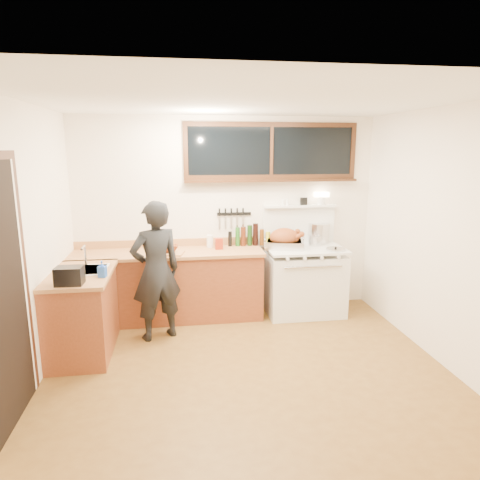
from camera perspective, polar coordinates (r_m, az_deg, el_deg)
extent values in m
cube|color=brown|center=(4.54, 0.98, -16.82)|extent=(4.00, 3.50, 0.02)
cube|color=white|center=(5.80, -1.82, 3.34)|extent=(4.00, 0.05, 2.60)
cube|color=white|center=(2.41, 8.06, -9.59)|extent=(4.00, 0.05, 2.60)
cube|color=white|center=(4.24, -27.05, -1.27)|extent=(0.05, 3.50, 2.60)
cube|color=white|center=(4.82, 25.51, 0.36)|extent=(0.05, 3.50, 2.60)
cube|color=white|center=(3.99, 1.12, 18.45)|extent=(4.00, 3.50, 0.05)
cube|color=brown|center=(5.65, -9.52, -6.15)|extent=(2.40, 0.60, 0.86)
cube|color=#B47947|center=(5.51, -9.68, -1.74)|extent=(2.44, 0.64, 0.04)
cube|color=#B47947|center=(5.79, -9.65, -0.37)|extent=(2.40, 0.03, 0.10)
sphere|color=#B78C38|center=(5.42, -20.32, -4.55)|extent=(0.03, 0.03, 0.03)
sphere|color=#B78C38|center=(5.34, -15.06, -4.46)|extent=(0.03, 0.03, 0.03)
sphere|color=#B78C38|center=(5.30, -9.67, -4.32)|extent=(0.03, 0.03, 0.03)
sphere|color=#B78C38|center=(5.31, -4.25, -4.15)|extent=(0.03, 0.03, 0.03)
sphere|color=#B78C38|center=(5.36, 0.56, -3.96)|extent=(0.03, 0.03, 0.03)
cube|color=brown|center=(4.98, -20.22, -9.30)|extent=(0.60, 1.05, 0.86)
cube|color=#B47947|center=(4.84, -20.49, -4.32)|extent=(0.64, 1.09, 0.04)
cube|color=white|center=(4.92, -20.17, -4.52)|extent=(0.45, 0.40, 0.14)
cube|color=white|center=(4.90, -20.22, -3.79)|extent=(0.50, 0.45, 0.01)
cylinder|color=silver|center=(5.04, -19.91, -1.98)|extent=(0.02, 0.02, 0.24)
cylinder|color=silver|center=(4.94, -20.18, -0.96)|extent=(0.02, 0.18, 0.02)
cube|color=white|center=(5.84, 8.51, -5.70)|extent=(1.00, 0.70, 0.82)
cube|color=white|center=(5.72, 8.65, -1.16)|extent=(1.02, 0.72, 0.03)
cube|color=white|center=(5.50, 9.56, -5.66)|extent=(0.88, 0.02, 0.46)
cylinder|color=silver|center=(5.41, 9.74, -3.54)|extent=(0.75, 0.02, 0.02)
cylinder|color=white|center=(5.30, 6.35, -2.54)|extent=(0.04, 0.03, 0.04)
cylinder|color=white|center=(5.36, 8.63, -2.44)|extent=(0.04, 0.03, 0.04)
cylinder|color=white|center=(5.43, 10.86, -2.34)|extent=(0.04, 0.03, 0.04)
cylinder|color=white|center=(5.50, 13.02, -2.24)|extent=(0.04, 0.03, 0.04)
cube|color=white|center=(5.96, 7.84, 2.02)|extent=(1.00, 0.05, 0.50)
cube|color=white|center=(5.89, 8.00, 4.50)|extent=(1.00, 0.12, 0.03)
cylinder|color=white|center=(5.98, 10.79, 5.17)|extent=(0.11, 0.11, 0.11)
cube|color=#FFE5B2|center=(5.97, 10.82, 5.98)|extent=(0.19, 0.10, 0.06)
cube|color=black|center=(5.90, 8.48, 5.13)|extent=(0.09, 0.05, 0.10)
cylinder|color=white|center=(5.84, 6.31, 5.07)|extent=(0.04, 0.04, 0.09)
cylinder|color=white|center=(5.82, 5.74, 5.07)|extent=(0.04, 0.04, 0.09)
cube|color=black|center=(5.78, 4.21, 11.75)|extent=(2.20, 0.01, 0.62)
cube|color=black|center=(5.79, 4.27, 15.12)|extent=(2.32, 0.04, 0.06)
cube|color=black|center=(5.79, 4.17, 8.39)|extent=(2.32, 0.04, 0.06)
cube|color=black|center=(5.64, -7.29, 11.68)|extent=(0.06, 0.04, 0.62)
cube|color=black|center=(6.13, 14.81, 11.41)|extent=(0.06, 0.04, 0.62)
cube|color=black|center=(5.78, 4.22, 11.75)|extent=(0.04, 0.04, 0.62)
cube|color=black|center=(5.75, 4.26, 7.91)|extent=(2.32, 0.13, 0.03)
cube|color=black|center=(3.80, -28.81, -6.83)|extent=(0.01, 0.86, 2.10)
cube|color=black|center=(4.23, -26.53, -4.75)|extent=(0.01, 0.07, 2.10)
cube|color=black|center=(5.77, -0.79, 3.50)|extent=(0.46, 0.02, 0.04)
cube|color=silver|center=(5.75, -2.75, 2.35)|extent=(0.02, 0.00, 0.18)
cube|color=black|center=(5.73, -2.76, 3.73)|extent=(0.02, 0.02, 0.10)
cube|color=silver|center=(5.76, -1.96, 2.37)|extent=(0.02, 0.00, 0.18)
cube|color=black|center=(5.73, -1.97, 3.75)|extent=(0.02, 0.02, 0.10)
cube|color=silver|center=(5.76, -1.16, 2.39)|extent=(0.02, 0.00, 0.18)
cube|color=black|center=(5.74, -1.17, 3.77)|extent=(0.02, 0.02, 0.10)
cube|color=silver|center=(5.78, -0.38, 2.41)|extent=(0.03, 0.00, 0.18)
cube|color=black|center=(5.75, -0.38, 3.78)|extent=(0.02, 0.02, 0.10)
cube|color=silver|center=(5.79, 0.41, 2.43)|extent=(0.03, 0.00, 0.18)
cube|color=black|center=(5.76, 0.41, 3.80)|extent=(0.02, 0.02, 0.10)
imported|color=black|center=(4.99, -11.13, -4.10)|extent=(0.70, 0.59, 1.62)
imported|color=blue|center=(4.57, -17.91, -3.70)|extent=(0.09, 0.09, 0.17)
cube|color=black|center=(4.43, -21.79, -4.45)|extent=(0.26, 0.19, 0.18)
cube|color=#B47947|center=(5.38, -9.44, -1.75)|extent=(0.40, 0.34, 0.02)
ellipsoid|color=brown|center=(5.36, -9.46, -1.08)|extent=(0.22, 0.18, 0.11)
sphere|color=brown|center=(5.40, -8.53, -0.68)|extent=(0.04, 0.04, 0.04)
sphere|color=brown|center=(5.31, -8.53, -0.89)|extent=(0.04, 0.04, 0.04)
cube|color=silver|center=(5.66, 5.93, -0.55)|extent=(0.58, 0.49, 0.10)
cube|color=#3F3F42|center=(5.65, 5.94, -0.20)|extent=(0.51, 0.42, 0.03)
torus|color=silver|center=(5.59, 3.36, -0.13)|extent=(0.04, 0.10, 0.10)
torus|color=silver|center=(5.72, 8.46, 0.03)|extent=(0.04, 0.10, 0.10)
ellipsoid|color=brown|center=(5.64, 5.95, 0.35)|extent=(0.45, 0.38, 0.25)
cylinder|color=brown|center=(5.58, 7.51, 0.39)|extent=(0.15, 0.09, 0.11)
sphere|color=brown|center=(5.59, 8.23, 0.76)|extent=(0.08, 0.08, 0.08)
cylinder|color=brown|center=(5.76, 7.00, 0.77)|extent=(0.15, 0.09, 0.11)
sphere|color=brown|center=(5.77, 7.70, 1.13)|extent=(0.08, 0.08, 0.08)
cylinder|color=silver|center=(6.03, 10.43, 0.95)|extent=(0.37, 0.37, 0.28)
cylinder|color=silver|center=(5.86, 9.95, -0.06)|extent=(0.21, 0.21, 0.13)
cylinder|color=black|center=(5.95, 9.40, 0.69)|extent=(0.05, 0.18, 0.02)
cylinder|color=silver|center=(5.65, 12.63, -1.19)|extent=(0.27, 0.27, 0.02)
sphere|color=black|center=(5.64, 12.64, -1.02)|extent=(0.03, 0.03, 0.03)
cube|color=maroon|center=(5.55, -2.84, -0.50)|extent=(0.10, 0.08, 0.15)
cylinder|color=white|center=(5.66, -4.04, -0.17)|extent=(0.09, 0.09, 0.17)
cylinder|color=black|center=(5.71, -1.34, 0.15)|extent=(0.05, 0.05, 0.20)
cylinder|color=black|center=(5.72, -0.32, 0.43)|extent=(0.06, 0.06, 0.25)
cylinder|color=black|center=(5.73, 0.44, 0.50)|extent=(0.07, 0.07, 0.26)
cylinder|color=black|center=(5.74, 1.30, 0.62)|extent=(0.06, 0.06, 0.28)
cylinder|color=black|center=(5.75, 2.08, 0.74)|extent=(0.07, 0.07, 0.30)
cylinder|color=black|center=(5.78, 2.93, 0.38)|extent=(0.06, 0.06, 0.22)
cylinder|color=black|center=(5.80, 3.75, 0.21)|extent=(0.06, 0.06, 0.18)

